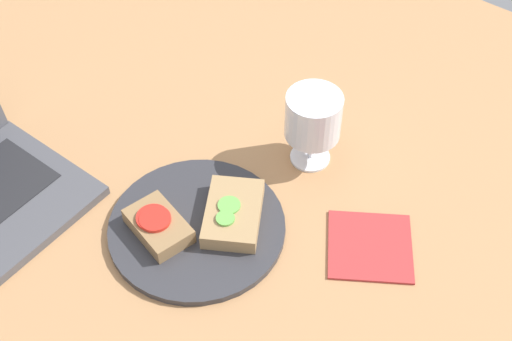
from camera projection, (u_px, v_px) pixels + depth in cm
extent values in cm
cube|color=#B27F51|center=(222.00, 197.00, 110.02)|extent=(140.00, 140.00, 3.00)
cylinder|color=#333338|center=(197.00, 227.00, 103.56)|extent=(25.81, 25.81, 1.13)
cube|color=#937047|center=(159.00, 226.00, 101.45)|extent=(8.43, 10.94, 2.50)
cylinder|color=red|center=(153.00, 218.00, 100.59)|extent=(4.71, 4.71, 0.47)
cylinder|color=red|center=(155.00, 219.00, 100.33)|extent=(4.53, 4.53, 0.58)
cube|color=#A88456|center=(233.00, 213.00, 102.95)|extent=(14.16, 12.81, 2.53)
cylinder|color=#6BB74C|center=(225.00, 218.00, 100.50)|extent=(2.70, 2.70, 0.40)
cylinder|color=#6BB74C|center=(229.00, 205.00, 102.15)|extent=(3.31, 3.31, 0.31)
cylinder|color=white|center=(310.00, 157.00, 113.31)|extent=(6.37, 6.37, 0.40)
cylinder|color=white|center=(311.00, 145.00, 111.23)|extent=(0.91, 0.91, 5.16)
cylinder|color=white|center=(313.00, 116.00, 106.56)|extent=(8.60, 8.60, 7.34)
cylinder|color=white|center=(313.00, 123.00, 107.66)|extent=(7.91, 7.91, 4.40)
cube|color=#B23333|center=(370.00, 246.00, 101.78)|extent=(16.51, 16.52, 0.40)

